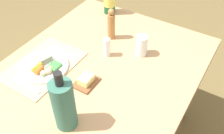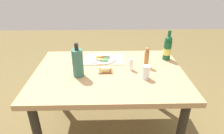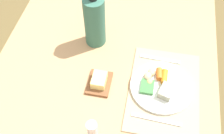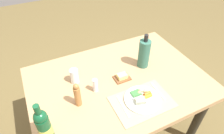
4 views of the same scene
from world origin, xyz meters
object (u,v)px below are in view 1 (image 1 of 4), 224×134
Objects in this scene: dining_table at (90,91)px; salt_shaker at (107,47)px; butter_dish at (86,81)px; pepper_mill at (111,25)px; fork at (63,52)px; dinner_plate at (44,66)px; cooler_bottle at (64,105)px; knife at (26,85)px; water_tumbler at (142,47)px.

salt_shaker reaches higher than dining_table.
butter_dish is 0.25m from salt_shaker.
pepper_mill is (-0.37, -0.09, 0.19)m from dining_table.
fork is 0.98× the size of pepper_mill.
dining_table is at bearing 103.61° from dinner_plate.
dinner_plate is 1.31× the size of pepper_mill.
pepper_mill is 0.68m from cooler_bottle.
cooler_bottle is (0.06, 0.32, 0.12)m from knife.
dinner_plate is at bearing -20.69° from pepper_mill.
salt_shaker is at bearing 119.95° from fork.
pepper_mill is 0.24m from water_tumbler.
pepper_mill is (-0.28, 0.16, 0.09)m from fork.
cooler_bottle reaches higher than butter_dish.
butter_dish reaches higher than dining_table.
pepper_mill is at bearing 152.49° from fork.
dinner_plate is at bearing 2.11° from fork.
knife is 0.35m from cooler_bottle.
dinner_plate is 0.85× the size of cooler_bottle.
pepper_mill is at bearing -165.43° from cooler_bottle.
knife is (0.15, 0.01, -0.01)m from dinner_plate.
knife is at bearing 4.88° from dinner_plate.
dining_table is at bearing 72.13° from fork.
dinner_plate is 0.47m from pepper_mill.
pepper_mill is 1.76× the size of salt_shaker.
salt_shaker is at bearing -173.63° from dining_table.
dining_table is at bearing -169.61° from butter_dish.
dining_table is 0.34m from knife.
cooler_bottle is at bearing 14.57° from pepper_mill.
salt_shaker is 0.20m from water_tumbler.
knife is at bearing 4.88° from fork.
salt_shaker is at bearing -173.08° from butter_dish.
salt_shaker is 0.37× the size of cooler_bottle.
fork is 0.26m from salt_shaker.
knife is (0.22, -0.24, 0.10)m from dining_table.
fork is 0.33m from pepper_mill.
butter_dish is (0.13, 0.26, 0.01)m from fork.
knife is 0.62m from pepper_mill.
fork is 0.52m from cooler_bottle.
salt_shaker reaches higher than knife.
water_tumbler reaches higher than dinner_plate.
butter_dish is at bearing -163.84° from cooler_bottle.
pepper_mill reaches higher than water_tumbler.
fork is at bearing -62.92° from salt_shaker.
salt_shaker is (-0.12, 0.23, 0.05)m from fork.
water_tumbler reaches higher than dining_table.
fork and knife have the same top height.
knife is 0.91× the size of pepper_mill.
fork is (-0.10, -0.26, 0.10)m from dining_table.
pepper_mill is at bearing -166.13° from dining_table.
knife is 0.67m from water_tumbler.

